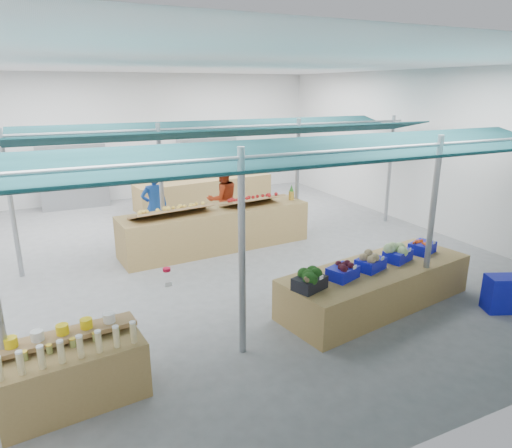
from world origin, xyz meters
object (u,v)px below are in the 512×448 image
object	(u,v)px
crate_stack	(501,294)
fruit_counter	(216,229)
vendor_left	(155,206)
bottle_shelf	(73,372)
vendor_right	(223,199)
veg_counter	(376,286)

from	to	relation	value
crate_stack	fruit_counter	bearing A→B (deg)	122.94
vendor_left	fruit_counter	bearing A→B (deg)	133.08
fruit_counter	bottle_shelf	bearing A→B (deg)	-132.50
fruit_counter	vendor_right	xyz separation A→B (m)	(0.60, 1.10, 0.42)
bottle_shelf	vendor_left	xyz separation A→B (m)	(2.35, 5.63, 0.50)
fruit_counter	vendor_left	xyz separation A→B (m)	(-1.20, 1.10, 0.42)
veg_counter	vendor_left	bearing A→B (deg)	108.09
crate_stack	vendor_right	world-z (taller)	vendor_right
veg_counter	crate_stack	distance (m)	2.11
veg_counter	fruit_counter	size ratio (longest dim) A/B	0.81
crate_stack	vendor_right	size ratio (longest dim) A/B	0.35
crate_stack	vendor_left	xyz separation A→B (m)	(-4.52, 6.22, 0.59)
bottle_shelf	crate_stack	bearing A→B (deg)	-11.22
veg_counter	vendor_right	xyz separation A→B (m)	(-0.92, 5.11, 0.55)
veg_counter	fruit_counter	xyz separation A→B (m)	(-1.52, 4.01, 0.13)
veg_counter	vendor_left	xyz separation A→B (m)	(-2.72, 5.11, 0.55)
crate_stack	vendor_right	xyz separation A→B (m)	(-2.72, 6.22, 0.59)
veg_counter	vendor_right	size ratio (longest dim) A/B	2.03
vendor_right	veg_counter	bearing A→B (deg)	95.79
bottle_shelf	veg_counter	world-z (taller)	bottle_shelf
vendor_left	vendor_right	distance (m)	1.80
crate_stack	vendor_right	bearing A→B (deg)	113.60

